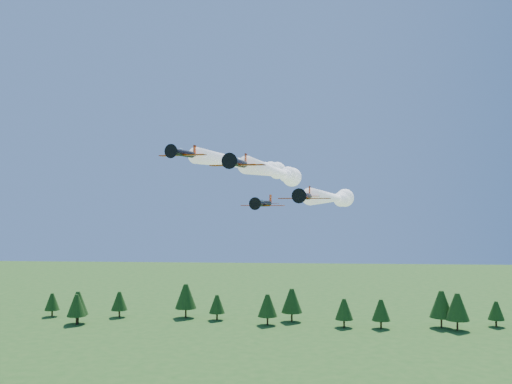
# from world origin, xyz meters

# --- Properties ---
(plane_lead) EXTENTS (12.60, 42.06, 3.70)m
(plane_lead) POSITION_xyz_m (3.65, 16.58, 45.36)
(plane_lead) COLOR black
(plane_lead) RESTS_ON ground
(plane_left) EXTENTS (17.93, 46.79, 3.70)m
(plane_left) POSITION_xyz_m (-1.93, 26.85, 47.38)
(plane_left) COLOR black
(plane_left) RESTS_ON ground
(plane_right) EXTENTS (14.33, 45.36, 3.70)m
(plane_right) POSITION_xyz_m (13.53, 23.31, 41.03)
(plane_right) COLOR black
(plane_right) RESTS_ON ground
(plane_slot) EXTENTS (6.95, 7.72, 2.44)m
(plane_slot) POSITION_xyz_m (1.62, 7.48, 39.98)
(plane_slot) COLOR black
(plane_slot) RESTS_ON ground
(treeline) EXTENTS (170.69, 21.17, 11.80)m
(treeline) POSITION_xyz_m (2.56, 108.44, 6.59)
(treeline) COLOR #382314
(treeline) RESTS_ON ground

